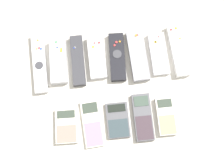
{
  "coord_description": "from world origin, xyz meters",
  "views": [
    {
      "loc": [
        -0.03,
        -0.25,
        1.06
      ],
      "look_at": [
        0.0,
        0.03,
        0.01
      ],
      "focal_mm": 50.0,
      "sensor_mm": 36.0,
      "label": 1
    }
  ],
  "objects_px": {
    "calculator_2": "(118,120)",
    "calculator_4": "(166,116)",
    "remote_0": "(39,63)",
    "calculator_0": "(67,126)",
    "calculator_1": "(92,123)",
    "remote_3": "(97,57)",
    "remote_7": "(178,50)",
    "remote_4": "(117,57)",
    "remote_2": "(78,61)",
    "remote_6": "(159,54)",
    "calculator_3": "(143,117)",
    "remote_5": "(138,55)",
    "remote_1": "(59,61)"
  },
  "relations": [
    {
      "from": "remote_0",
      "to": "remote_7",
      "type": "distance_m",
      "value": 0.5
    },
    {
      "from": "remote_5",
      "to": "calculator_2",
      "type": "bearing_deg",
      "value": -115.41
    },
    {
      "from": "calculator_0",
      "to": "calculator_2",
      "type": "height_order",
      "value": "calculator_0"
    },
    {
      "from": "remote_1",
      "to": "remote_3",
      "type": "height_order",
      "value": "remote_1"
    },
    {
      "from": "remote_0",
      "to": "remote_7",
      "type": "xyz_separation_m",
      "value": [
        0.5,
        0.0,
        0.0
      ]
    },
    {
      "from": "remote_4",
      "to": "calculator_0",
      "type": "distance_m",
      "value": 0.3
    },
    {
      "from": "remote_3",
      "to": "remote_7",
      "type": "distance_m",
      "value": 0.29
    },
    {
      "from": "remote_5",
      "to": "calculator_1",
      "type": "bearing_deg",
      "value": -131.31
    },
    {
      "from": "calculator_1",
      "to": "calculator_4",
      "type": "distance_m",
      "value": 0.25
    },
    {
      "from": "remote_2",
      "to": "remote_6",
      "type": "distance_m",
      "value": 0.29
    },
    {
      "from": "calculator_1",
      "to": "calculator_4",
      "type": "relative_size",
      "value": 1.26
    },
    {
      "from": "remote_1",
      "to": "remote_4",
      "type": "height_order",
      "value": "remote_1"
    },
    {
      "from": "remote_2",
      "to": "calculator_3",
      "type": "xyz_separation_m",
      "value": [
        0.21,
        -0.22,
        -0.0
      ]
    },
    {
      "from": "calculator_1",
      "to": "calculator_2",
      "type": "xyz_separation_m",
      "value": [
        0.09,
        0.0,
        0.0
      ]
    },
    {
      "from": "calculator_0",
      "to": "remote_5",
      "type": "bearing_deg",
      "value": 41.71
    },
    {
      "from": "remote_6",
      "to": "calculator_3",
      "type": "height_order",
      "value": "remote_6"
    },
    {
      "from": "calculator_2",
      "to": "remote_3",
      "type": "bearing_deg",
      "value": 102.39
    },
    {
      "from": "remote_4",
      "to": "remote_5",
      "type": "xyz_separation_m",
      "value": [
        0.07,
        -0.0,
        0.0
      ]
    },
    {
      "from": "calculator_0",
      "to": "calculator_2",
      "type": "xyz_separation_m",
      "value": [
        0.17,
        0.0,
        -0.0
      ]
    },
    {
      "from": "calculator_1",
      "to": "calculator_2",
      "type": "relative_size",
      "value": 1.34
    },
    {
      "from": "remote_0",
      "to": "remote_3",
      "type": "bearing_deg",
      "value": -1.82
    },
    {
      "from": "remote_2",
      "to": "calculator_3",
      "type": "relative_size",
      "value": 1.15
    },
    {
      "from": "remote_3",
      "to": "remote_5",
      "type": "xyz_separation_m",
      "value": [
        0.15,
        -0.01,
        0.0
      ]
    },
    {
      "from": "remote_0",
      "to": "remote_4",
      "type": "xyz_separation_m",
      "value": [
        0.28,
        -0.0,
        0.0
      ]
    },
    {
      "from": "calculator_2",
      "to": "calculator_4",
      "type": "height_order",
      "value": "calculator_4"
    },
    {
      "from": "remote_7",
      "to": "calculator_0",
      "type": "xyz_separation_m",
      "value": [
        -0.41,
        -0.23,
        -0.0
      ]
    },
    {
      "from": "remote_4",
      "to": "calculator_1",
      "type": "xyz_separation_m",
      "value": [
        -0.11,
        -0.23,
        -0.01
      ]
    },
    {
      "from": "remote_1",
      "to": "calculator_3",
      "type": "bearing_deg",
      "value": -39.18
    },
    {
      "from": "remote_3",
      "to": "remote_6",
      "type": "height_order",
      "value": "remote_3"
    },
    {
      "from": "remote_5",
      "to": "remote_7",
      "type": "bearing_deg",
      "value": -0.43
    },
    {
      "from": "remote_0",
      "to": "calculator_0",
      "type": "bearing_deg",
      "value": -72.71
    },
    {
      "from": "remote_0",
      "to": "calculator_2",
      "type": "relative_size",
      "value": 1.83
    },
    {
      "from": "remote_2",
      "to": "calculator_0",
      "type": "height_order",
      "value": "remote_2"
    },
    {
      "from": "remote_3",
      "to": "remote_2",
      "type": "bearing_deg",
      "value": -176.51
    },
    {
      "from": "remote_1",
      "to": "calculator_0",
      "type": "height_order",
      "value": "remote_1"
    },
    {
      "from": "remote_2",
      "to": "remote_3",
      "type": "height_order",
      "value": "same"
    },
    {
      "from": "calculator_1",
      "to": "remote_7",
      "type": "bearing_deg",
      "value": 31.49
    },
    {
      "from": "remote_0",
      "to": "calculator_3",
      "type": "height_order",
      "value": "remote_0"
    },
    {
      "from": "calculator_2",
      "to": "remote_1",
      "type": "bearing_deg",
      "value": 129.36
    },
    {
      "from": "remote_4",
      "to": "remote_7",
      "type": "distance_m",
      "value": 0.22
    },
    {
      "from": "remote_0",
      "to": "calculator_3",
      "type": "xyz_separation_m",
      "value": [
        0.34,
        -0.22,
        -0.0
      ]
    },
    {
      "from": "calculator_2",
      "to": "remote_0",
      "type": "bearing_deg",
      "value": 138.01
    },
    {
      "from": "remote_2",
      "to": "remote_6",
      "type": "relative_size",
      "value": 1.17
    },
    {
      "from": "calculator_0",
      "to": "calculator_3",
      "type": "bearing_deg",
      "value": 2.69
    },
    {
      "from": "remote_0",
      "to": "remote_5",
      "type": "bearing_deg",
      "value": -3.26
    },
    {
      "from": "calculator_2",
      "to": "calculator_3",
      "type": "distance_m",
      "value": 0.09
    },
    {
      "from": "remote_4",
      "to": "calculator_1",
      "type": "relative_size",
      "value": 1.09
    },
    {
      "from": "remote_6",
      "to": "calculator_2",
      "type": "distance_m",
      "value": 0.28
    },
    {
      "from": "remote_4",
      "to": "remote_2",
      "type": "bearing_deg",
      "value": -178.08
    },
    {
      "from": "remote_1",
      "to": "calculator_0",
      "type": "distance_m",
      "value": 0.23
    }
  ]
}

